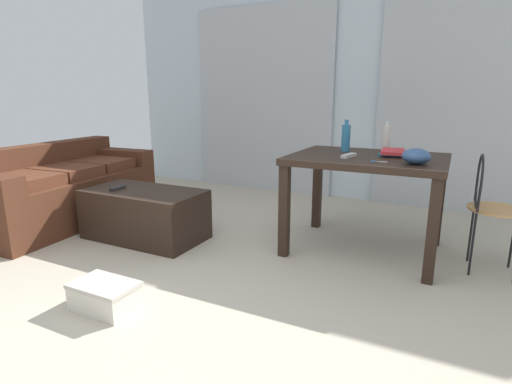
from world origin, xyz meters
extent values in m
plane|color=#B2A893|center=(0.00, 1.36, 0.00)|extent=(8.44, 8.44, 0.00)
cube|color=silver|center=(0.00, 3.52, 1.30)|extent=(6.00, 0.10, 2.59)
cube|color=#B2B7BC|center=(-1.15, 3.43, 1.12)|extent=(1.80, 0.03, 2.24)
cube|color=#B2B7BC|center=(1.15, 3.43, 1.12)|extent=(1.80, 0.03, 2.24)
cube|color=#4C2819|center=(-2.26, 1.36, 0.22)|extent=(0.93, 1.82, 0.44)
cube|color=#4C2819|center=(-2.56, 1.33, 0.59)|extent=(0.33, 1.78, 0.29)
cube|color=#4C2819|center=(-2.32, 2.14, 0.52)|extent=(0.82, 0.26, 0.16)
cube|color=#552D1C|center=(-2.24, 1.81, 0.49)|extent=(0.60, 0.47, 0.10)
cube|color=#552D1C|center=(-2.21, 1.36, 0.49)|extent=(0.60, 0.47, 0.10)
cube|color=#552D1C|center=(-2.18, 0.91, 0.49)|extent=(0.60, 0.47, 0.10)
cube|color=black|center=(-1.24, 1.33, 0.21)|extent=(1.00, 0.54, 0.42)
cube|color=black|center=(0.48, 1.89, 0.73)|extent=(1.12, 0.88, 0.05)
cube|color=black|center=(-0.03, 1.50, 0.35)|extent=(0.07, 0.07, 0.70)
cube|color=black|center=(0.99, 1.50, 0.35)|extent=(0.07, 0.07, 0.70)
cube|color=black|center=(-0.03, 2.27, 0.35)|extent=(0.07, 0.07, 0.70)
cube|color=black|center=(0.99, 2.27, 0.35)|extent=(0.07, 0.07, 0.70)
cylinder|color=#B7844C|center=(1.36, 1.88, 0.45)|extent=(0.37, 0.37, 0.02)
cylinder|color=black|center=(1.23, 1.75, 0.22)|extent=(0.02, 0.02, 0.44)
cylinder|color=black|center=(1.23, 2.01, 0.22)|extent=(0.02, 0.02, 0.44)
torus|color=black|center=(1.23, 1.88, 0.63)|extent=(0.02, 0.37, 0.37)
cylinder|color=black|center=(1.23, 1.72, 0.54)|extent=(0.02, 0.02, 0.18)
cylinder|color=black|center=(1.23, 2.04, 0.54)|extent=(0.02, 0.02, 0.18)
cylinder|color=teal|center=(0.26, 2.06, 0.86)|extent=(0.07, 0.07, 0.21)
cylinder|color=teal|center=(0.26, 2.06, 0.98)|extent=(0.03, 0.03, 0.04)
cylinder|color=beige|center=(0.55, 2.24, 0.85)|extent=(0.07, 0.07, 0.20)
cylinder|color=beige|center=(0.55, 2.24, 0.97)|extent=(0.03, 0.03, 0.04)
ellipsoid|color=#2D4C7A|center=(0.84, 1.66, 0.80)|extent=(0.18, 0.18, 0.10)
cube|color=#1E668C|center=(0.65, 2.02, 0.76)|extent=(0.20, 0.22, 0.02)
cube|color=red|center=(0.64, 2.00, 0.78)|extent=(0.19, 0.31, 0.02)
cube|color=#B7B7B2|center=(0.37, 1.75, 0.76)|extent=(0.08, 0.17, 0.02)
cube|color=#9EA0A5|center=(0.62, 1.65, 0.75)|extent=(0.07, 0.04, 0.00)
torus|color=#3372B2|center=(0.57, 1.63, 0.75)|extent=(0.03, 0.03, 0.00)
cube|color=#9EA0A5|center=(0.62, 1.64, 0.75)|extent=(0.07, 0.01, 0.00)
torus|color=#3372B2|center=(0.57, 1.64, 0.75)|extent=(0.03, 0.03, 0.00)
cube|color=#232326|center=(-1.45, 1.25, 0.43)|extent=(0.05, 0.15, 0.02)
cube|color=beige|center=(-0.63, 0.31, 0.07)|extent=(0.36, 0.23, 0.14)
cube|color=beige|center=(-0.63, 0.31, 0.15)|extent=(0.37, 0.24, 0.02)
camera|label=1|loc=(1.07, -1.16, 1.20)|focal=28.16mm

